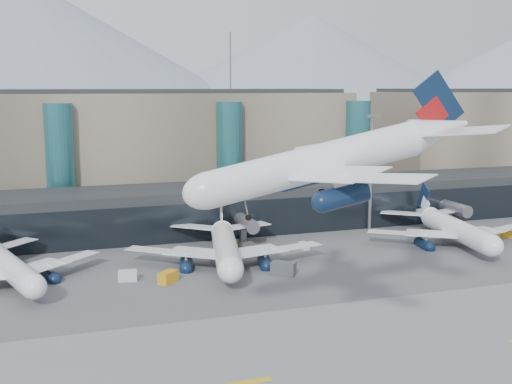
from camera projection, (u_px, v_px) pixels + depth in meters
The scene contains 20 objects.
ground at pixel (343, 316), 89.45m from camera, with size 900.00×900.00×0.00m, color #515154.
runway_strip at pixel (400, 359), 75.41m from camera, with size 400.00×40.00×0.04m, color slate.
runway_markings at pixel (400, 359), 75.41m from camera, with size 128.00×1.00×0.02m.
concourse at pixel (229, 208), 142.66m from camera, with size 170.00×27.00×10.00m.
terminal_main at pixel (99, 151), 163.35m from camera, with size 130.00×30.00×31.00m.
terminal_east at pixel (491, 139), 200.82m from camera, with size 70.00×30.00×31.00m.
teal_towers at pixel (149, 162), 151.74m from camera, with size 116.40×19.40×46.00m.
mountain_ridge at pixel (122, 66), 442.58m from camera, with size 910.00×400.00×110.00m.
lightmast_mid at pixel (371, 166), 141.38m from camera, with size 3.00×1.20×25.60m.
hero_jet at pixel (342, 149), 72.55m from camera, with size 35.56×36.19×11.68m.
jet_parked_left at pixel (5, 257), 104.83m from camera, with size 32.20×33.83×10.86m.
jet_parked_mid at pixel (225, 237), 116.61m from camera, with size 36.90×37.84×12.17m.
jet_parked_right at pixel (449, 221), 131.57m from camera, with size 36.37×36.59×11.85m.
veh_a at pixel (128, 276), 105.71m from camera, with size 3.06×1.72×1.72m, color silver.
veh_b at pixel (231, 242), 128.55m from camera, with size 2.69×1.66×1.55m, color orange.
veh_c at pixel (283, 269), 108.84m from camera, with size 4.08×2.16×2.27m, color #46464A.
veh_d at pixel (457, 229), 140.43m from camera, with size 2.81×1.51×1.61m, color silver.
veh_e at pixel (508, 233), 135.97m from camera, with size 3.24×1.84×1.84m, color orange.
veh_g at pixel (304, 246), 126.28m from camera, with size 2.31×1.35×1.35m, color silver.
veh_h at pixel (168, 277), 104.60m from camera, with size 3.42×1.80×1.89m, color orange.
Camera 1 is at (-38.57, -77.17, 31.78)m, focal length 45.00 mm.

